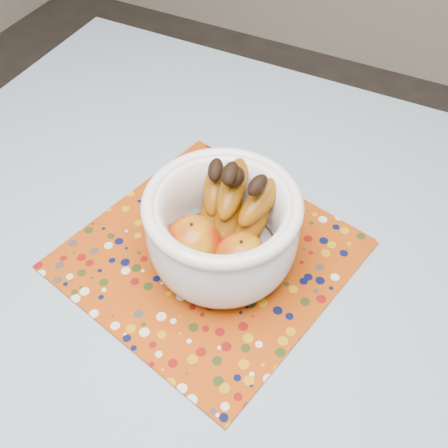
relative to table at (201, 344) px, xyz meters
The scene contains 4 objects.
table is the anchor object (origin of this frame).
tablecloth 0.08m from the table, ahead, with size 1.32×1.32×0.01m, color slate.
placemat 0.14m from the table, 109.97° to the left, with size 0.40×0.40×0.00m, color #973708.
fruit_bowl 0.21m from the table, 97.24° to the left, with size 0.23×0.23×0.18m.
Camera 1 is at (0.21, -0.34, 1.43)m, focal length 42.00 mm.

